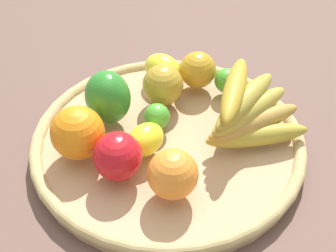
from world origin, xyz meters
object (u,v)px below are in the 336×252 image
orange_0 (173,174)px  apple_2 (198,70)px  bell_pepper (108,97)px  orange_1 (78,133)px  apple_1 (163,85)px  apple_0 (118,156)px  lemon_1 (145,140)px  banana_bunch (248,112)px  lime_0 (157,116)px  lemon_0 (162,69)px  lime_1 (227,81)px

orange_0 → apple_2: size_ratio=1.11×
bell_pepper → orange_1: bell_pepper is taller
apple_1 → apple_0: bearing=-166.2°
orange_0 → lemon_1: size_ratio=1.11×
lemon_1 → bell_pepper: bearing=73.0°
orange_0 → lemon_1: orange_0 is taller
banana_bunch → orange_1: banana_bunch is taller
apple_0 → orange_1: size_ratio=0.88×
banana_bunch → orange_1: 0.27m
apple_2 → lime_0: apple_2 is taller
orange_1 → orange_0: bearing=-85.1°
orange_0 → apple_1: bearing=38.4°
apple_0 → lemon_0: 0.24m
apple_0 → lime_1: size_ratio=1.64×
lime_0 → apple_2: bearing=2.4°
orange_1 → bell_pepper: bearing=8.7°
bell_pepper → orange_1: size_ratio=1.10×
orange_0 → banana_bunch: banana_bunch is taller
banana_bunch → lime_1: banana_bunch is taller
apple_1 → orange_1: size_ratio=0.85×
lime_1 → orange_1: (-0.27, 0.11, 0.02)m
orange_0 → lime_1: orange_0 is taller
orange_0 → lemon_1: bearing=60.8°
lime_0 → lemon_0: lemon_0 is taller
lime_1 → banana_bunch: bearing=-135.3°
banana_bunch → orange_0: bearing=170.1°
orange_0 → lime_0: orange_0 is taller
bell_pepper → orange_0: bearing=176.6°
lime_0 → bell_pepper: bearing=110.3°
orange_0 → apple_2: 0.26m
banana_bunch → lemon_0: banana_bunch is taller
lemon_0 → lime_1: bearing=-71.0°
apple_1 → lemon_0: 0.06m
lime_1 → lemon_1: bearing=172.4°
apple_2 → lime_1: 0.06m
banana_bunch → lime_0: (-0.07, 0.13, -0.03)m
banana_bunch → lemon_1: 0.17m
orange_0 → apple_2: (0.24, 0.11, -0.00)m
apple_1 → lemon_0: bearing=35.5°
bell_pepper → lime_1: (0.18, -0.12, -0.02)m
lemon_0 → orange_1: size_ratio=0.85×
lime_1 → bell_pepper: bearing=145.1°
orange_0 → bell_pepper: bearing=67.1°
lime_0 → orange_1: size_ratio=0.52×
apple_2 → lime_1: bearing=-74.8°
apple_2 → bell_pepper: (-0.16, 0.07, 0.01)m
bell_pepper → apple_1: bearing=-98.5°
apple_1 → lime_1: (0.09, -0.08, -0.01)m
bell_pepper → lime_1: bearing=-105.5°
apple_2 → lemon_0: size_ratio=0.93×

